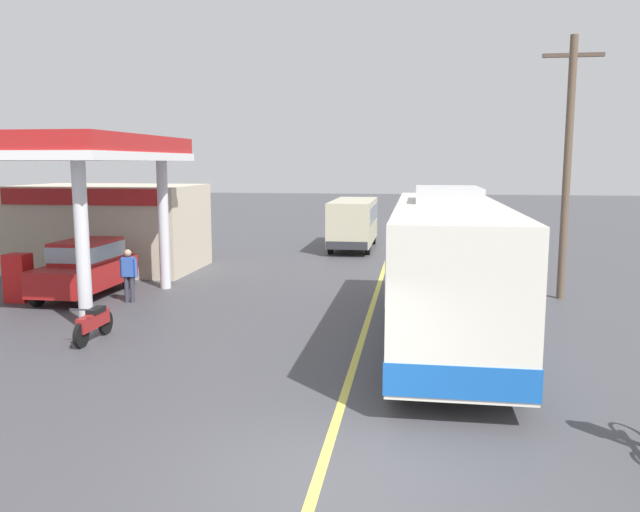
{
  "coord_description": "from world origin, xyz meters",
  "views": [
    {
      "loc": [
        1.26,
        -8.26,
        4.31
      ],
      "look_at": [
        -1.5,
        10.0,
        1.6
      ],
      "focal_mm": 35.94,
      "sensor_mm": 36.0,
      "label": 1
    }
  ],
  "objects_px": {
    "car_at_pump": "(86,265)",
    "coach_bus_main": "(447,270)",
    "pedestrian_near_pump": "(129,273)",
    "motorcycle_parked_forecourt": "(94,323)",
    "minibus_opposing_lane": "(353,219)"
  },
  "relations": [
    {
      "from": "coach_bus_main",
      "to": "motorcycle_parked_forecourt",
      "type": "xyz_separation_m",
      "value": [
        -8.49,
        -1.5,
        -1.28
      ]
    },
    {
      "from": "coach_bus_main",
      "to": "pedestrian_near_pump",
      "type": "height_order",
      "value": "coach_bus_main"
    },
    {
      "from": "coach_bus_main",
      "to": "motorcycle_parked_forecourt",
      "type": "distance_m",
      "value": 8.72
    },
    {
      "from": "car_at_pump",
      "to": "minibus_opposing_lane",
      "type": "bearing_deg",
      "value": 59.83
    },
    {
      "from": "coach_bus_main",
      "to": "pedestrian_near_pump",
      "type": "bearing_deg",
      "value": 164.23
    },
    {
      "from": "minibus_opposing_lane",
      "to": "pedestrian_near_pump",
      "type": "relative_size",
      "value": 3.69
    },
    {
      "from": "car_at_pump",
      "to": "pedestrian_near_pump",
      "type": "bearing_deg",
      "value": -21.08
    },
    {
      "from": "coach_bus_main",
      "to": "car_at_pump",
      "type": "height_order",
      "value": "coach_bus_main"
    },
    {
      "from": "minibus_opposing_lane",
      "to": "pedestrian_near_pump",
      "type": "height_order",
      "value": "minibus_opposing_lane"
    },
    {
      "from": "coach_bus_main",
      "to": "car_at_pump",
      "type": "relative_size",
      "value": 2.63
    },
    {
      "from": "pedestrian_near_pump",
      "to": "minibus_opposing_lane",
      "type": "bearing_deg",
      "value": 67.27
    },
    {
      "from": "motorcycle_parked_forecourt",
      "to": "pedestrian_near_pump",
      "type": "distance_m",
      "value": 4.35
    },
    {
      "from": "car_at_pump",
      "to": "pedestrian_near_pump",
      "type": "distance_m",
      "value": 1.91
    },
    {
      "from": "coach_bus_main",
      "to": "motorcycle_parked_forecourt",
      "type": "bearing_deg",
      "value": -169.98
    },
    {
      "from": "car_at_pump",
      "to": "coach_bus_main",
      "type": "bearing_deg",
      "value": -16.63
    }
  ]
}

